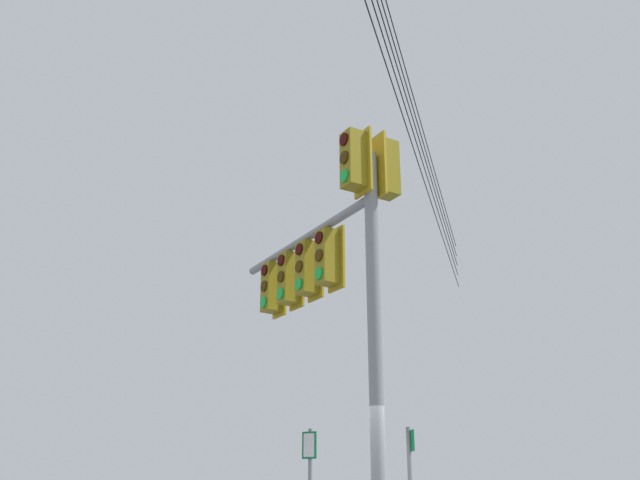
# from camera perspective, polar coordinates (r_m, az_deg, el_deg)

# --- Properties ---
(signal_mast_assembly) EXTENTS (4.18, 1.67, 6.59)m
(signal_mast_assembly) POSITION_cam_1_polar(r_m,az_deg,el_deg) (11.23, 0.94, -2.20)
(signal_mast_assembly) COLOR gray
(signal_mast_assembly) RESTS_ON ground
(overhead_wire_span) EXTENTS (15.45, 28.86, 2.30)m
(overhead_wire_span) POSITION_cam_1_polar(r_m,az_deg,el_deg) (14.17, 4.86, 17.49)
(overhead_wire_span) COLOR black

